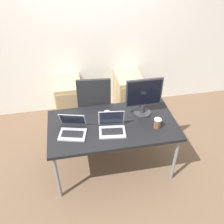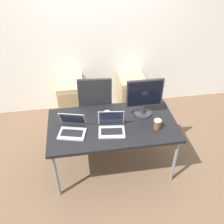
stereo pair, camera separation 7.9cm
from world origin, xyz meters
TOP-DOWN VIEW (x-y plane):
  - ground_plane at (0.00, 0.00)m, footprint 14.00×14.00m
  - wall_back at (0.00, 1.51)m, footprint 10.00×0.05m
  - desk at (0.00, 0.00)m, footprint 1.55×0.83m
  - office_chair at (-0.14, 0.65)m, footprint 0.56×0.58m
  - cabinet_left at (-0.50, 1.21)m, footprint 0.42×0.52m
  - cabinet_right at (0.51, 1.21)m, footprint 0.42×0.52m
  - laptop_left at (-0.03, -0.11)m, footprint 0.33×0.28m
  - laptop_right at (-0.48, -0.06)m, footprint 0.35×0.37m
  - monitor at (0.41, 0.15)m, footprint 0.45×0.22m
  - mouse at (0.13, 0.05)m, footprint 0.04×0.06m
  - coffee_cup_white at (-0.05, 0.13)m, footprint 0.07×0.07m
  - coffee_cup_brown at (0.50, -0.16)m, footprint 0.09×0.09m

SIDE VIEW (x-z plane):
  - ground_plane at x=0.00m, z-range 0.00..0.00m
  - cabinet_left at x=-0.50m, z-range 0.00..0.68m
  - cabinet_right at x=0.51m, z-range 0.00..0.68m
  - office_chair at x=-0.14m, z-range -0.13..0.98m
  - desk at x=0.00m, z-range 0.32..1.07m
  - mouse at x=0.13m, z-range 0.74..0.78m
  - laptop_right at x=-0.48m, z-range 0.68..0.90m
  - coffee_cup_white at x=-0.05m, z-range 0.74..0.84m
  - laptop_left at x=-0.03m, z-range 0.68..0.91m
  - coffee_cup_brown at x=0.50m, z-range 0.74..0.87m
  - monitor at x=0.41m, z-range 0.75..1.24m
  - wall_back at x=0.00m, z-range 0.00..2.60m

